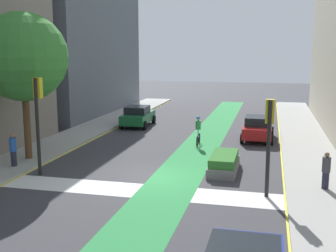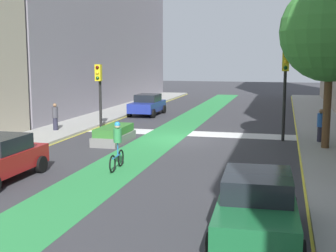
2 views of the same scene
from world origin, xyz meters
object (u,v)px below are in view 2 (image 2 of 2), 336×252
traffic_signal_near_right (99,85)px  cyclist_in_lane (117,144)px  car_green_left_far (257,206)px  pedestrian_sidewalk_left_a (320,125)px  traffic_signal_near_left (285,80)px  car_blue_right_near (147,105)px  street_tree_near (331,32)px  pedestrian_sidewalk_right_a (55,117)px  median_planter (114,135)px

traffic_signal_near_right → cyclist_in_lane: traffic_signal_near_right is taller
car_green_left_far → pedestrian_sidewalk_left_a: 13.21m
traffic_signal_near_right → pedestrian_sidewalk_left_a: bearing=174.8°
traffic_signal_near_left → car_blue_right_near: 13.49m
cyclist_in_lane → street_tree_near: (-8.15, -5.69, 4.49)m
car_green_left_far → car_blue_right_near: bearing=-67.0°
car_blue_right_near → cyclist_in_lane: size_ratio=2.27×
car_green_left_far → cyclist_in_lane: size_ratio=2.30×
pedestrian_sidewalk_left_a → pedestrian_sidewalk_right_a: bearing=-0.5°
car_blue_right_near → traffic_signal_near_right: bearing=86.9°
car_green_left_far → pedestrian_sidewalk_right_a: pedestrian_sidewalk_right_a is taller
pedestrian_sidewalk_right_a → street_tree_near: 15.48m
cyclist_in_lane → pedestrian_sidewalk_right_a: bearing=-48.3°
traffic_signal_near_left → pedestrian_sidewalk_left_a: size_ratio=2.79×
street_tree_near → median_planter: (10.29, 0.46, -5.06)m
pedestrian_sidewalk_right_a → street_tree_near: street_tree_near is taller
car_blue_right_near → cyclist_in_lane: bearing=102.8°
cyclist_in_lane → street_tree_near: bearing=-145.1°
car_green_left_far → car_blue_right_near: (9.44, -22.26, 0.00)m
cyclist_in_lane → median_planter: 5.68m
traffic_signal_near_right → car_blue_right_near: size_ratio=0.93×
street_tree_near → car_green_left_far: bearing=77.8°
car_blue_right_near → pedestrian_sidewalk_right_a: bearing=73.0°
traffic_signal_near_left → pedestrian_sidewalk_right_a: (12.79, 0.41, -2.26)m
traffic_signal_near_right → traffic_signal_near_left: size_ratio=0.86×
car_blue_right_near → median_planter: bearing=98.2°
pedestrian_sidewalk_right_a → median_planter: pedestrian_sidewalk_right_a is taller
pedestrian_sidewalk_left_a → median_planter: (10.16, 2.02, -0.58)m
car_blue_right_near → pedestrian_sidewalk_left_a: size_ratio=2.57×
traffic_signal_near_right → street_tree_near: (-12.36, 2.68, 2.70)m
traffic_signal_near_left → pedestrian_sidewalk_left_a: traffic_signal_near_left is taller
traffic_signal_near_right → car_green_left_far: bearing=125.0°
traffic_signal_near_left → pedestrian_sidewalk_right_a: 12.99m
pedestrian_sidewalk_left_a → median_planter: pedestrian_sidewalk_left_a is taller
car_green_left_far → cyclist_in_lane: cyclist_in_lane is taller
car_blue_right_near → pedestrian_sidewalk_left_a: bearing=141.8°
traffic_signal_near_left → cyclist_in_lane: traffic_signal_near_left is taller
traffic_signal_near_right → car_blue_right_near: 8.38m
traffic_signal_near_right → pedestrian_sidewalk_right_a: 3.14m
cyclist_in_lane → car_blue_right_near: bearing=-77.2°
traffic_signal_near_left → median_planter: 9.18m
traffic_signal_near_right → pedestrian_sidewalk_left_a: 12.41m
car_blue_right_near → cyclist_in_lane: (-3.77, 16.52, 0.17)m
car_blue_right_near → traffic_signal_near_left: bearing=138.8°
street_tree_near → median_planter: size_ratio=2.41×
traffic_signal_near_left → cyclist_in_lane: size_ratio=2.46×
pedestrian_sidewalk_right_a → pedestrian_sidewalk_left_a: pedestrian_sidewalk_left_a is taller
traffic_signal_near_right → median_planter: (-2.07, 3.14, -2.36)m
median_planter → traffic_signal_near_right: bearing=-56.6°
street_tree_near → pedestrian_sidewalk_left_a: bearing=-85.3°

